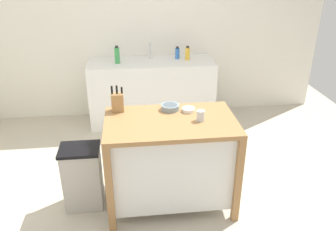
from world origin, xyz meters
name	(u,v)px	position (x,y,z in m)	size (l,w,h in m)	color
ground_plane	(157,195)	(0.00, 0.00, 0.00)	(6.12, 6.12, 0.00)	#BCB29E
wall_back	(143,25)	(0.00, 2.06, 1.30)	(5.12, 0.10, 2.60)	silver
kitchen_island	(170,158)	(0.12, -0.10, 0.49)	(1.16, 0.71, 0.88)	#9E7042
knife_block	(118,102)	(-0.34, 0.15, 0.97)	(0.11, 0.09, 0.25)	#AD7F4C
bowl_ceramic_wide	(170,107)	(0.14, 0.12, 0.91)	(0.17, 0.17, 0.05)	gray
bowl_stoneware_deep	(189,110)	(0.30, 0.06, 0.90)	(0.12, 0.12, 0.03)	silver
drinking_cup	(201,116)	(0.37, -0.14, 0.93)	(0.07, 0.07, 0.09)	silver
trash_bin	(83,177)	(-0.70, -0.06, 0.32)	(0.36, 0.28, 0.63)	#B7B2A8
sink_counter	(152,92)	(0.08, 1.71, 0.44)	(1.70, 0.60, 0.88)	silver
sink_faucet	(150,51)	(0.08, 1.85, 0.99)	(0.02, 0.02, 0.22)	#B7BCC1
bottle_spray_cleaner	(117,55)	(-0.37, 1.67, 0.99)	(0.07, 0.07, 0.23)	green
bottle_dish_soap	(187,54)	(0.57, 1.73, 0.97)	(0.06, 0.06, 0.19)	yellow
bottle_hand_soap	(177,53)	(0.44, 1.80, 0.96)	(0.06, 0.06, 0.17)	blue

